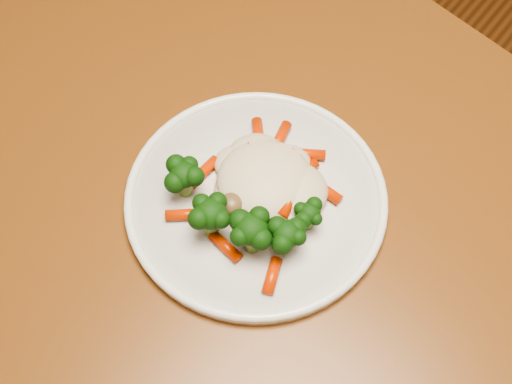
# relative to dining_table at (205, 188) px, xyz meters

# --- Properties ---
(dining_table) EXTENTS (1.22, 0.92, 0.75)m
(dining_table) POSITION_rel_dining_table_xyz_m (0.00, 0.00, 0.00)
(dining_table) COLOR brown
(dining_table) RESTS_ON ground
(plate) EXTENTS (0.28, 0.28, 0.01)m
(plate) POSITION_rel_dining_table_xyz_m (0.10, -0.02, 0.12)
(plate) COLOR white
(plate) RESTS_ON dining_table
(meal) EXTENTS (0.17, 0.18, 0.05)m
(meal) POSITION_rel_dining_table_xyz_m (0.11, -0.03, 0.14)
(meal) COLOR beige
(meal) RESTS_ON plate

